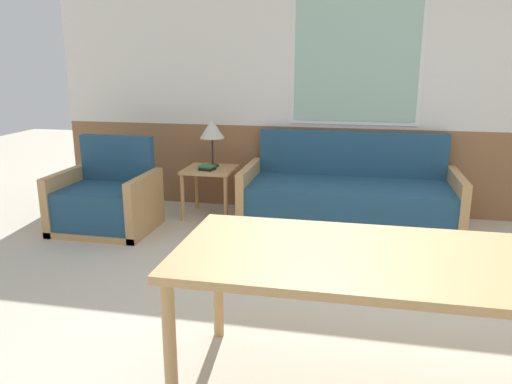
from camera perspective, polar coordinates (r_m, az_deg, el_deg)
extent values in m
plane|color=beige|center=(3.20, 15.07, -16.03)|extent=(16.00, 16.00, 0.00)
cube|color=#8E603D|center=(5.51, 14.07, 2.27)|extent=(7.20, 0.06, 0.92)
cube|color=silver|center=(5.39, 15.00, 16.41)|extent=(7.20, 0.06, 1.78)
cube|color=white|center=(5.34, 11.36, 14.70)|extent=(1.33, 0.01, 1.34)
cube|color=#99BCA8|center=(5.34, 11.36, 14.70)|extent=(1.25, 0.02, 1.26)
cube|color=tan|center=(5.09, 10.37, -3.59)|extent=(2.08, 0.89, 0.06)
cube|color=navy|center=(5.00, 10.48, -1.25)|extent=(1.92, 0.81, 0.38)
cube|color=navy|center=(5.31, 10.82, 4.34)|extent=(1.92, 0.10, 0.46)
cube|color=tan|center=(5.13, -0.75, -0.15)|extent=(0.08, 0.89, 0.58)
cube|color=tan|center=(5.09, 21.83, -1.33)|extent=(0.08, 0.89, 0.58)
cube|color=tan|center=(5.13, -16.66, -3.81)|extent=(0.92, 0.73, 0.06)
cube|color=navy|center=(5.05, -16.94, -1.58)|extent=(0.76, 0.65, 0.37)
cube|color=navy|center=(5.25, -15.54, 3.76)|extent=(0.76, 0.10, 0.46)
cube|color=tan|center=(5.27, -20.87, -0.80)|extent=(0.08, 0.73, 0.57)
cube|color=tan|center=(4.88, -12.54, -1.38)|extent=(0.08, 0.73, 0.57)
cube|color=tan|center=(5.26, -5.29, 2.57)|extent=(0.52, 0.52, 0.03)
cylinder|color=tan|center=(5.18, -8.39, -0.67)|extent=(0.04, 0.04, 0.49)
cylinder|color=tan|center=(5.05, -3.49, -0.96)|extent=(0.04, 0.04, 0.49)
cylinder|color=tan|center=(5.60, -6.79, 0.56)|extent=(0.04, 0.04, 0.49)
cylinder|color=tan|center=(5.48, -2.23, 0.32)|extent=(0.04, 0.04, 0.49)
cylinder|color=#262628|center=(5.34, -4.95, 3.04)|extent=(0.13, 0.13, 0.02)
cylinder|color=#262628|center=(5.31, -4.99, 4.64)|extent=(0.02, 0.02, 0.28)
cone|color=beige|center=(5.27, -5.05, 7.23)|extent=(0.26, 0.26, 0.20)
cube|color=black|center=(5.17, -5.58, 2.66)|extent=(0.16, 0.16, 0.03)
cube|color=#2D7F3D|center=(5.18, -5.62, 2.94)|extent=(0.16, 0.15, 0.02)
cube|color=tan|center=(2.40, 14.62, -7.45)|extent=(1.96, 0.89, 0.04)
cylinder|color=tan|center=(2.36, -9.78, -17.74)|extent=(0.06, 0.06, 0.71)
cylinder|color=tan|center=(2.99, -4.37, -10.14)|extent=(0.06, 0.06, 0.71)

